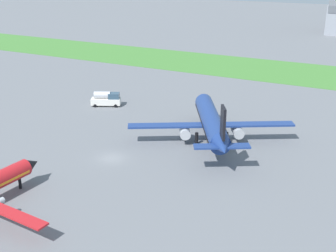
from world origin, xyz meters
TOP-DOWN VIEW (x-y plane):
  - ground_plane at (0.00, 0.00)m, footprint 600.00×600.00m
  - grass_taxiway_strip at (0.00, 72.98)m, footprint 360.00×28.00m
  - airplane_midfield_jet at (11.91, 13.98)m, footprint 26.63×26.60m
  - fuel_truck_midfield at (-16.60, 22.71)m, footprint 6.90×4.96m

SIDE VIEW (x-z plane):
  - ground_plane at x=0.00m, z-range 0.00..0.00m
  - grass_taxiway_strip at x=0.00m, z-range 0.00..0.08m
  - fuel_truck_midfield at x=-16.60m, z-range -0.06..3.23m
  - airplane_midfield_jet at x=11.91m, z-range -1.46..8.96m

